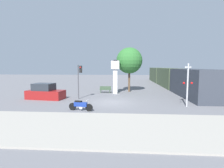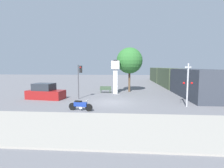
{
  "view_description": "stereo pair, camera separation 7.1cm",
  "coord_description": "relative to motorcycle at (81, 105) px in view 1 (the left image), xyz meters",
  "views": [
    {
      "loc": [
        1.29,
        -17.71,
        3.71
      ],
      "look_at": [
        -0.06,
        0.85,
        1.84
      ],
      "focal_mm": 28.0,
      "sensor_mm": 36.0,
      "label": 1
    },
    {
      "loc": [
        1.36,
        -17.71,
        3.71
      ],
      "look_at": [
        -0.06,
        0.85,
        1.84
      ],
      "focal_mm": 28.0,
      "sensor_mm": 36.0,
      "label": 2
    }
  ],
  "objects": [
    {
      "name": "ground_plane",
      "position": [
        2.4,
        3.51,
        -0.45
      ],
      "size": [
        120.0,
        120.0,
        0.0
      ],
      "primitive_type": "plane",
      "color": "slate"
    },
    {
      "name": "sidewalk_strip",
      "position": [
        2.4,
        -4.0,
        -0.4
      ],
      "size": [
        36.0,
        6.0,
        0.1
      ],
      "color": "#9E998E",
      "rests_on": "ground_plane"
    },
    {
      "name": "motorcycle",
      "position": [
        0.0,
        0.0,
        0.0
      ],
      "size": [
        2.12,
        0.61,
        0.94
      ],
      "rotation": [
        0.0,
        0.0,
        -0.19
      ],
      "color": "black",
      "rests_on": "ground_plane"
    },
    {
      "name": "clock_tower",
      "position": [
        2.41,
        9.6,
        2.66
      ],
      "size": [
        1.3,
        1.3,
        4.68
      ],
      "color": "white",
      "rests_on": "ground_plane"
    },
    {
      "name": "freight_train",
      "position": [
        11.97,
        18.7,
        1.25
      ],
      "size": [
        2.8,
        32.44,
        3.4
      ],
      "color": "#333842",
      "rests_on": "ground_plane"
    },
    {
      "name": "traffic_light",
      "position": [
        -1.42,
        5.23,
        2.24
      ],
      "size": [
        0.5,
        0.35,
        3.9
      ],
      "color": "#47474C",
      "rests_on": "ground_plane"
    },
    {
      "name": "railroad_crossing_signal",
      "position": [
        9.45,
        2.17,
        1.72
      ],
      "size": [
        0.9,
        0.82,
        4.0
      ],
      "color": "#B7B7BC",
      "rests_on": "ground_plane"
    },
    {
      "name": "street_tree",
      "position": [
        4.35,
        11.47,
        4.1
      ],
      "size": [
        3.77,
        3.77,
        6.46
      ],
      "color": "brown",
      "rests_on": "ground_plane"
    },
    {
      "name": "bench",
      "position": [
        0.97,
        10.18,
        0.04
      ],
      "size": [
        1.6,
        0.44,
        0.92
      ],
      "color": "#384C38",
      "rests_on": "ground_plane"
    },
    {
      "name": "parked_car",
      "position": [
        -5.39,
        4.97,
        0.3
      ],
      "size": [
        4.41,
        2.36,
        1.8
      ],
      "rotation": [
        0.0,
        0.0,
        -0.14
      ],
      "color": "maroon",
      "rests_on": "ground_plane"
    }
  ]
}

